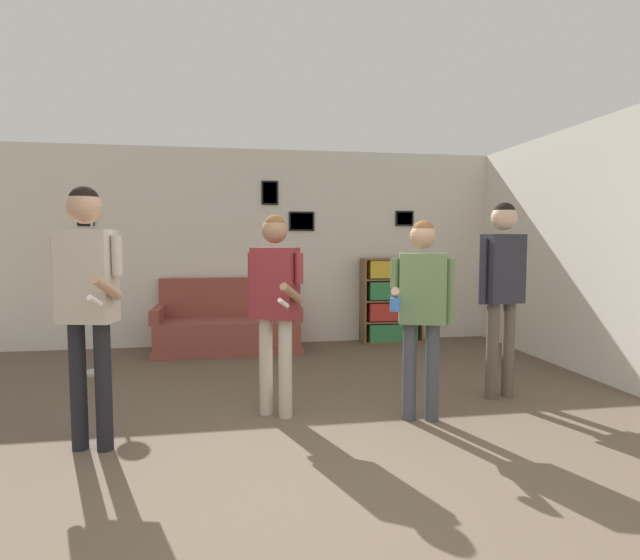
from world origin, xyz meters
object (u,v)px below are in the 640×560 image
at_px(couch, 229,328).
at_px(person_player_foreground_center, 275,294).
at_px(floor_lamp, 93,245).
at_px(person_watcher_holding_cup, 422,300).
at_px(person_spectator_near_bookshelf, 502,277).
at_px(bookshelf, 392,300).
at_px(person_player_foreground_left, 87,287).

xyz_separation_m(couch, person_player_foreground_center, (0.43, -2.57, 0.71)).
distance_m(floor_lamp, person_player_foreground_center, 2.47).
height_order(person_player_foreground_center, person_watcher_holding_cup, person_player_foreground_center).
xyz_separation_m(floor_lamp, person_watcher_holding_cup, (2.97, -1.91, -0.42)).
bearing_deg(person_spectator_near_bookshelf, person_player_foreground_center, -175.98).
relative_size(bookshelf, person_player_foreground_left, 0.66).
bearing_deg(couch, person_player_foreground_center, -80.56).
bearing_deg(person_watcher_holding_cup, person_player_foreground_left, -175.90).
xyz_separation_m(couch, person_player_foreground_left, (-0.88, -3.03, 0.83)).
distance_m(couch, bookshelf, 2.32).
distance_m(person_player_foreground_left, person_spectator_near_bookshelf, 3.44).
height_order(couch, person_watcher_holding_cup, person_watcher_holding_cup).
bearing_deg(couch, person_spectator_near_bookshelf, -44.07).
xyz_separation_m(couch, person_watcher_holding_cup, (1.57, -2.86, 0.67)).
height_order(person_player_foreground_left, person_spectator_near_bookshelf, person_player_foreground_left).
bearing_deg(person_spectator_near_bookshelf, person_player_foreground_left, -169.72).
distance_m(couch, floor_lamp, 2.01).
bearing_deg(floor_lamp, person_watcher_holding_cup, -32.77).
height_order(person_watcher_holding_cup, person_spectator_near_bookshelf, person_spectator_near_bookshelf).
bearing_deg(person_player_foreground_left, person_watcher_holding_cup, 4.10).
distance_m(bookshelf, person_player_foreground_left, 4.55).
bearing_deg(floor_lamp, bookshelf, 17.21).
relative_size(couch, bookshelf, 1.56).
xyz_separation_m(person_player_foreground_center, person_spectator_near_bookshelf, (2.08, 0.15, 0.10)).
bearing_deg(person_player_foreground_left, floor_lamp, 103.96).
relative_size(couch, person_player_foreground_left, 1.04).
relative_size(person_player_foreground_left, person_player_foreground_center, 1.09).
bearing_deg(couch, person_watcher_holding_cup, -61.24).
distance_m(person_player_foreground_center, person_watcher_holding_cup, 1.18).
bearing_deg(person_watcher_holding_cup, person_player_foreground_center, 165.68).
relative_size(bookshelf, floor_lamp, 0.63).
bearing_deg(bookshelf, person_spectator_near_bookshelf, -85.32).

